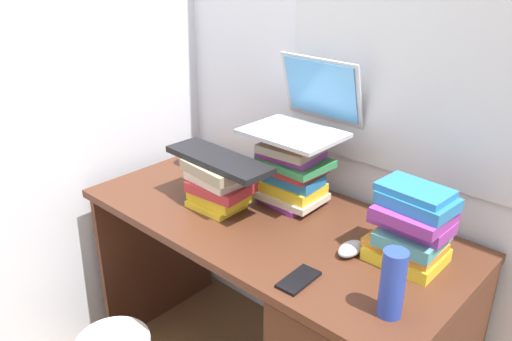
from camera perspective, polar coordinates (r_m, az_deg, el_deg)
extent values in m
cube|color=silver|center=(1.90, 9.28, 13.29)|extent=(6.00, 0.05, 2.60)
cube|color=silver|center=(1.74, 16.27, 12.03)|extent=(0.90, 0.01, 0.80)
cube|color=silver|center=(2.19, -14.15, 14.27)|extent=(0.05, 6.00, 2.60)
cube|color=#4C2819|center=(1.82, 1.55, -5.67)|extent=(1.36, 0.65, 0.03)
cube|color=#4C2819|center=(2.44, -10.52, -8.10)|extent=(0.02, 0.60, 0.73)
cube|color=#8C338C|center=(1.92, 3.87, -3.06)|extent=(0.21, 0.21, 0.02)
cube|color=beige|center=(1.90, 3.89, -2.73)|extent=(0.23, 0.18, 0.02)
cube|color=yellow|center=(1.89, 4.07, -1.84)|extent=(0.20, 0.16, 0.04)
cube|color=#2672B2|center=(1.87, 4.10, -0.82)|extent=(0.20, 0.13, 0.04)
cube|color=#B22D33|center=(1.86, 4.31, 0.17)|extent=(0.19, 0.17, 0.03)
cube|color=#338C4C|center=(1.85, 4.32, 0.92)|extent=(0.24, 0.19, 0.03)
cube|color=#8C338C|center=(1.85, 3.84, 1.89)|extent=(0.22, 0.17, 0.03)
cube|color=gray|center=(1.82, 3.99, 2.56)|extent=(0.21, 0.20, 0.03)
cube|color=orange|center=(1.82, 4.31, 3.45)|extent=(0.22, 0.16, 0.03)
cube|color=yellow|center=(1.88, -4.36, -3.69)|extent=(0.18, 0.15, 0.02)
cube|color=yellow|center=(1.88, -4.08, -2.73)|extent=(0.20, 0.14, 0.04)
cube|color=#B22D33|center=(1.85, -3.85, -1.77)|extent=(0.22, 0.18, 0.04)
cube|color=beige|center=(1.84, -4.24, -0.65)|extent=(0.21, 0.16, 0.04)
cube|color=gray|center=(1.82, -4.04, 0.41)|extent=(0.24, 0.20, 0.04)
cube|color=yellow|center=(1.64, 16.06, -8.77)|extent=(0.21, 0.18, 0.04)
cube|color=orange|center=(1.63, 15.95, -7.77)|extent=(0.21, 0.15, 0.02)
cube|color=teal|center=(1.61, 16.74, -6.89)|extent=(0.18, 0.20, 0.04)
cube|color=#8C338C|center=(1.60, 16.60, -5.40)|extent=(0.23, 0.13, 0.04)
cube|color=#8C338C|center=(1.57, 16.96, -4.51)|extent=(0.20, 0.18, 0.04)
cube|color=#2672B2|center=(1.56, 17.23, -3.21)|extent=(0.22, 0.15, 0.04)
cube|color=#2672B2|center=(1.56, 16.97, -2.05)|extent=(0.21, 0.14, 0.02)
cube|color=#B7BABF|center=(1.81, 4.04, 4.09)|extent=(0.33, 0.25, 0.01)
cube|color=#B7BABF|center=(1.89, 7.16, 8.78)|extent=(0.33, 0.07, 0.24)
cube|color=#59A5E5|center=(1.89, 7.04, 8.80)|extent=(0.30, 0.06, 0.21)
cube|color=black|center=(1.81, -4.12, 1.21)|extent=(0.43, 0.16, 0.02)
ellipsoid|color=#A5A8AD|center=(1.64, 10.37, -8.35)|extent=(0.06, 0.10, 0.04)
cylinder|color=white|center=(2.23, -7.23, 1.79)|extent=(0.08, 0.08, 0.10)
torus|color=white|center=(2.19, -6.35, 1.57)|extent=(0.05, 0.01, 0.05)
cylinder|color=#263FA5|center=(1.38, 14.68, -11.87)|extent=(0.06, 0.06, 0.19)
cube|color=black|center=(1.50, 4.67, -11.80)|extent=(0.07, 0.14, 0.01)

